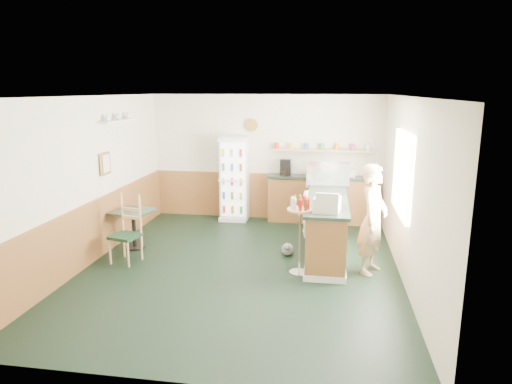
% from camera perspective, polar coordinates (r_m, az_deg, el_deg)
% --- Properties ---
extents(ground, '(6.00, 6.00, 0.00)m').
position_cam_1_polar(ground, '(7.44, -2.00, -9.39)').
color(ground, black).
rests_on(ground, ground).
extents(room_envelope, '(5.04, 6.02, 2.72)m').
position_cam_1_polar(room_envelope, '(7.76, -2.70, 3.24)').
color(room_envelope, beige).
rests_on(room_envelope, ground).
extents(service_counter, '(0.68, 3.01, 1.01)m').
position_cam_1_polar(service_counter, '(8.18, 8.78, -4.06)').
color(service_counter, '#996131').
rests_on(service_counter, ground).
extents(back_counter, '(2.24, 0.42, 1.69)m').
position_cam_1_polar(back_counter, '(9.83, 7.93, -0.66)').
color(back_counter, '#996131').
rests_on(back_counter, ground).
extents(drinks_fridge, '(0.60, 0.52, 1.81)m').
position_cam_1_polar(drinks_fridge, '(9.89, -2.73, 1.65)').
color(drinks_fridge, white).
rests_on(drinks_fridge, ground).
extents(display_case, '(0.81, 0.42, 0.46)m').
position_cam_1_polar(display_case, '(8.71, 8.99, 2.22)').
color(display_case, silver).
rests_on(display_case, service_counter).
extents(cash_register, '(0.43, 0.44, 0.22)m').
position_cam_1_polar(cash_register, '(6.91, 8.89, -1.53)').
color(cash_register, beige).
rests_on(cash_register, service_counter).
extents(shopkeeper, '(0.60, 0.68, 1.71)m').
position_cam_1_polar(shopkeeper, '(7.21, 14.40, -3.34)').
color(shopkeeper, tan).
rests_on(shopkeeper, ground).
extents(condiment_stand, '(0.39, 0.39, 1.21)m').
position_cam_1_polar(condiment_stand, '(6.99, 5.47, -3.91)').
color(condiment_stand, silver).
rests_on(condiment_stand, ground).
extents(newspaper_rack, '(0.09, 0.40, 0.80)m').
position_cam_1_polar(newspaper_rack, '(8.13, 6.30, -2.84)').
color(newspaper_rack, black).
rests_on(newspaper_rack, ground).
extents(cafe_table, '(0.74, 0.74, 0.70)m').
position_cam_1_polar(cafe_table, '(8.43, -15.05, -3.60)').
color(cafe_table, black).
rests_on(cafe_table, ground).
extents(cafe_chair, '(0.50, 0.50, 1.12)m').
position_cam_1_polar(cafe_chair, '(7.85, -15.83, -4.17)').
color(cafe_chair, black).
rests_on(cafe_chair, ground).
extents(dog_doorstop, '(0.21, 0.27, 0.25)m').
position_cam_1_polar(dog_doorstop, '(7.92, 3.94, -7.10)').
color(dog_doorstop, '#999994').
rests_on(dog_doorstop, ground).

